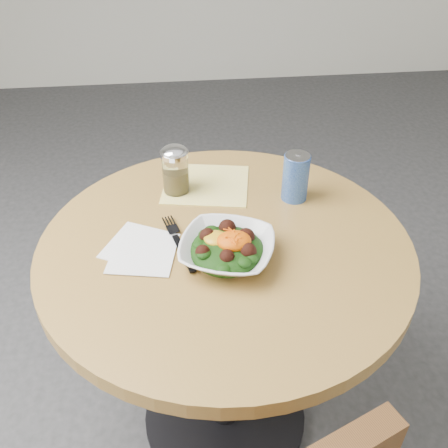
# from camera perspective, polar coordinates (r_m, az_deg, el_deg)

# --- Properties ---
(ground) EXTENTS (6.00, 6.00, 0.00)m
(ground) POSITION_cam_1_polar(r_m,az_deg,el_deg) (1.77, 0.10, -21.12)
(ground) COLOR #2E2E30
(ground) RESTS_ON ground
(table) EXTENTS (0.90, 0.90, 0.75)m
(table) POSITION_cam_1_polar(r_m,az_deg,el_deg) (1.34, 0.12, -8.53)
(table) COLOR black
(table) RESTS_ON ground
(cloth_napkin) EXTENTS (0.27, 0.25, 0.00)m
(cloth_napkin) POSITION_cam_1_polar(r_m,az_deg,el_deg) (1.41, -2.05, 4.55)
(cloth_napkin) COLOR #DEBD0B
(cloth_napkin) RESTS_ON table
(paper_napkins) EXTENTS (0.20, 0.22, 0.00)m
(paper_napkins) POSITION_cam_1_polar(r_m,az_deg,el_deg) (1.19, -9.45, -2.93)
(paper_napkins) COLOR white
(paper_napkins) RESTS_ON table
(salad_bowl) EXTENTS (0.27, 0.27, 0.08)m
(salad_bowl) POSITION_cam_1_polar(r_m,az_deg,el_deg) (1.13, 0.36, -2.86)
(salad_bowl) COLOR silver
(salad_bowl) RESTS_ON table
(fork) EXTENTS (0.08, 0.22, 0.00)m
(fork) POSITION_cam_1_polar(r_m,az_deg,el_deg) (1.20, -5.28, -1.94)
(fork) COLOR black
(fork) RESTS_ON table
(spice_shaker) EXTENTS (0.08, 0.08, 0.14)m
(spice_shaker) POSITION_cam_1_polar(r_m,az_deg,el_deg) (1.35, -5.58, 6.15)
(spice_shaker) COLOR silver
(spice_shaker) RESTS_ON table
(beverage_can) EXTENTS (0.07, 0.07, 0.13)m
(beverage_can) POSITION_cam_1_polar(r_m,az_deg,el_deg) (1.33, 8.18, 5.34)
(beverage_can) COLOR #0D3198
(beverage_can) RESTS_ON table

